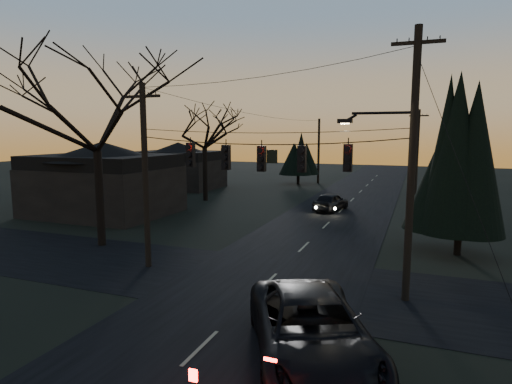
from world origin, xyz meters
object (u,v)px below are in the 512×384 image
at_px(suv_near, 311,330).
at_px(utility_pole_right, 405,300).
at_px(sedan_oncoming_a, 331,202).
at_px(utility_pole_far_r, 415,197).
at_px(utility_pole_far_l, 318,183).
at_px(bare_tree_left, 95,112).
at_px(utility_pole_left, 149,266).
at_px(evergreen_right, 463,161).

bearing_deg(suv_near, utility_pole_right, 42.58).
height_order(suv_near, sedan_oncoming_a, suv_near).
relative_size(utility_pole_right, utility_pole_far_r, 1.18).
relative_size(utility_pole_far_l, suv_near, 1.22).
relative_size(bare_tree_left, sedan_oncoming_a, 2.63).
bearing_deg(utility_pole_far_l, bare_tree_left, -98.00).
relative_size(utility_pole_left, bare_tree_left, 0.75).
relative_size(utility_pole_far_l, evergreen_right, 0.93).
relative_size(evergreen_right, sedan_oncoming_a, 2.00).
height_order(utility_pole_right, bare_tree_left, bare_tree_left).
height_order(utility_pole_left, bare_tree_left, bare_tree_left).
bearing_deg(bare_tree_left, evergreen_right, 15.22).
xyz_separation_m(utility_pole_far_l, bare_tree_left, (-4.73, -33.68, 7.39)).
height_order(utility_pole_right, suv_near, utility_pole_right).
distance_m(evergreen_right, sedan_oncoming_a, 14.02).
relative_size(utility_pole_left, utility_pole_far_r, 1.00).
bearing_deg(bare_tree_left, utility_pole_left, -26.16).
xyz_separation_m(utility_pole_right, evergreen_right, (2.31, 7.37, 4.88)).
relative_size(utility_pole_left, evergreen_right, 0.99).
bearing_deg(utility_pole_right, utility_pole_far_l, 107.72).
bearing_deg(suv_near, utility_pole_far_r, 61.10).
relative_size(utility_pole_far_r, sedan_oncoming_a, 1.98).
relative_size(utility_pole_left, sedan_oncoming_a, 1.98).
relative_size(utility_pole_right, evergreen_right, 1.17).
height_order(utility_pole_far_r, suv_near, utility_pole_far_r).
distance_m(utility_pole_right, sedan_oncoming_a, 18.74).
xyz_separation_m(bare_tree_left, sedan_oncoming_a, (9.93, 15.31, -6.66)).
relative_size(suv_near, sedan_oncoming_a, 1.53).
distance_m(utility_pole_far_r, utility_pole_far_l, 14.01).
relative_size(utility_pole_far_l, sedan_oncoming_a, 1.86).
bearing_deg(evergreen_right, bare_tree_left, -164.78).
bearing_deg(utility_pole_left, bare_tree_left, 153.84).
distance_m(utility_pole_right, evergreen_right, 9.13).
xyz_separation_m(utility_pole_left, evergreen_right, (13.81, 7.37, 4.88)).
xyz_separation_m(utility_pole_right, suv_near, (-2.30, -5.57, 0.91)).
bearing_deg(sedan_oncoming_a, bare_tree_left, 68.59).
bearing_deg(evergreen_right, utility_pole_right, -107.40).
relative_size(utility_pole_far_r, suv_near, 1.29).
height_order(bare_tree_left, evergreen_right, bare_tree_left).
bearing_deg(utility_pole_right, utility_pole_far_r, 90.00).
distance_m(utility_pole_far_r, evergreen_right, 21.33).
bearing_deg(evergreen_right, suv_near, -109.61).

